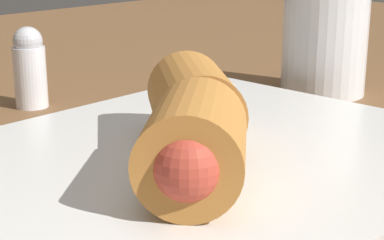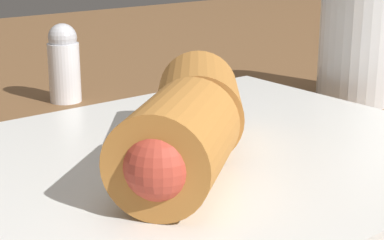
# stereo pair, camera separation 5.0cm
# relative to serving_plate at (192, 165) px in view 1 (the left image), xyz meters

# --- Properties ---
(table_surface) EXTENTS (1.80, 1.40, 0.02)m
(table_surface) POSITION_rel_serving_plate_xyz_m (0.01, 0.02, -0.02)
(table_surface) COLOR brown
(table_surface) RESTS_ON ground
(serving_plate) EXTENTS (0.32, 0.25, 0.01)m
(serving_plate) POSITION_rel_serving_plate_xyz_m (0.00, 0.00, 0.00)
(serving_plate) COLOR silver
(serving_plate) RESTS_ON table_surface
(roll_front_left) EXTENTS (0.08, 0.09, 0.05)m
(roll_front_left) POSITION_rel_serving_plate_xyz_m (0.01, 0.01, 0.03)
(roll_front_left) COLOR #B77533
(roll_front_left) RESTS_ON serving_plate
(roll_front_right) EXTENTS (0.09, 0.08, 0.05)m
(roll_front_right) POSITION_rel_serving_plate_xyz_m (-0.04, -0.04, 0.03)
(roll_front_right) COLOR #B77533
(roll_front_right) RESTS_ON serving_plate
(drinking_glass) EXTENTS (0.07, 0.07, 0.10)m
(drinking_glass) POSITION_rel_serving_plate_xyz_m (0.22, 0.05, 0.04)
(drinking_glass) COLOR silver
(drinking_glass) RESTS_ON table_surface
(salt_shaker) EXTENTS (0.03, 0.03, 0.06)m
(salt_shaker) POSITION_rel_serving_plate_xyz_m (0.02, 0.20, 0.02)
(salt_shaker) COLOR silver
(salt_shaker) RESTS_ON table_surface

